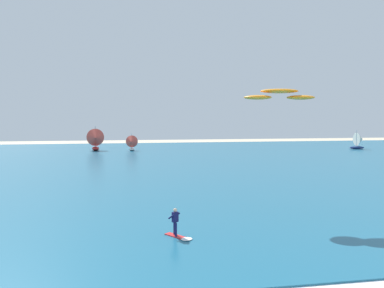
{
  "coord_description": "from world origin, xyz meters",
  "views": [
    {
      "loc": [
        -4.75,
        -9.26,
        7.1
      ],
      "look_at": [
        -0.58,
        14.78,
        5.39
      ],
      "focal_mm": 36.02,
      "sensor_mm": 36.0,
      "label": 1
    }
  ],
  "objects_px": {
    "kite": "(279,95)",
    "sailboat_far_right": "(132,143)",
    "sailboat_far_left": "(359,141)",
    "sailboat_near_shore": "(95,139)",
    "kitesurfer": "(177,227)"
  },
  "relations": [
    {
      "from": "sailboat_far_right",
      "to": "sailboat_near_shore",
      "type": "bearing_deg",
      "value": 168.99
    },
    {
      "from": "sailboat_near_shore",
      "to": "kitesurfer",
      "type": "bearing_deg",
      "value": -81.44
    },
    {
      "from": "sailboat_near_shore",
      "to": "sailboat_far_right",
      "type": "height_order",
      "value": "sailboat_near_shore"
    },
    {
      "from": "sailboat_near_shore",
      "to": "sailboat_far_right",
      "type": "distance_m",
      "value": 7.58
    },
    {
      "from": "kite",
      "to": "sailboat_near_shore",
      "type": "height_order",
      "value": "kite"
    },
    {
      "from": "kitesurfer",
      "to": "kite",
      "type": "distance_m",
      "value": 12.72
    },
    {
      "from": "kite",
      "to": "sailboat_far_left",
      "type": "distance_m",
      "value": 63.26
    },
    {
      "from": "sailboat_near_shore",
      "to": "sailboat_far_left",
      "type": "bearing_deg",
      "value": -5.87
    },
    {
      "from": "sailboat_far_right",
      "to": "sailboat_far_left",
      "type": "bearing_deg",
      "value": -5.09
    },
    {
      "from": "kite",
      "to": "sailboat_far_right",
      "type": "xyz_separation_m",
      "value": [
        -10.01,
        53.64,
        -7.02
      ]
    },
    {
      "from": "sailboat_near_shore",
      "to": "kite",
      "type": "bearing_deg",
      "value": -72.45
    },
    {
      "from": "kitesurfer",
      "to": "sailboat_near_shore",
      "type": "bearing_deg",
      "value": 98.56
    },
    {
      "from": "kite",
      "to": "sailboat_far_left",
      "type": "relative_size",
      "value": 1.35
    },
    {
      "from": "sailboat_far_left",
      "to": "sailboat_far_right",
      "type": "distance_m",
      "value": 49.29
    },
    {
      "from": "kite",
      "to": "sailboat_far_right",
      "type": "bearing_deg",
      "value": 100.57
    }
  ]
}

